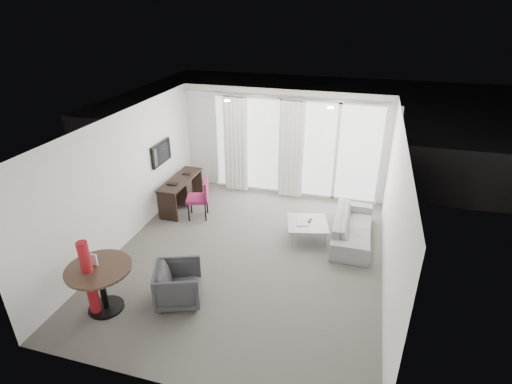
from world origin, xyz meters
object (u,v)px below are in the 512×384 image
(tub_armchair, at_px, (179,284))
(rattan_chair_a, at_px, (316,156))
(desk, at_px, (181,193))
(coffee_table, at_px, (307,230))
(red_lamp, at_px, (89,279))
(round_table, at_px, (103,288))
(rattan_chair_b, at_px, (367,158))
(desk_chair, at_px, (197,199))
(sofa, at_px, (353,227))

(tub_armchair, height_order, rattan_chair_a, rattan_chair_a)
(desk, relative_size, coffee_table, 1.88)
(coffee_table, distance_m, rattan_chair_a, 3.73)
(red_lamp, bearing_deg, coffee_table, 47.05)
(red_lamp, bearing_deg, tub_armchair, 27.32)
(desk, xyz_separation_m, red_lamp, (0.23, -3.65, 0.30))
(round_table, relative_size, rattan_chair_b, 1.14)
(desk_chair, relative_size, coffee_table, 1.13)
(red_lamp, distance_m, tub_armchair, 1.35)
(coffee_table, relative_size, rattan_chair_a, 0.96)
(red_lamp, height_order, rattan_chair_b, red_lamp)
(round_table, bearing_deg, tub_armchair, 24.68)
(coffee_table, bearing_deg, rattan_chair_b, 75.15)
(desk_chair, distance_m, red_lamp, 3.30)
(red_lamp, height_order, sofa, red_lamp)
(sofa, bearing_deg, desk_chair, 90.17)
(rattan_chair_a, bearing_deg, sofa, -52.99)
(red_lamp, height_order, rattan_chair_a, red_lamp)
(tub_armchair, relative_size, rattan_chair_b, 0.84)
(desk_chair, relative_size, round_table, 0.91)
(red_lamp, relative_size, sofa, 0.69)
(desk, distance_m, rattan_chair_a, 4.15)
(rattan_chair_b, bearing_deg, sofa, -72.37)
(desk_chair, relative_size, rattan_chair_a, 1.08)
(coffee_table, bearing_deg, desk, 169.30)
(desk, distance_m, desk_chair, 0.70)
(desk_chair, xyz_separation_m, red_lamp, (-0.35, -3.27, 0.20))
(desk_chair, relative_size, tub_armchair, 1.25)
(coffee_table, bearing_deg, red_lamp, -132.95)
(red_lamp, distance_m, rattan_chair_b, 8.00)
(sofa, height_order, rattan_chair_a, rattan_chair_a)
(desk, relative_size, round_table, 1.52)
(desk, distance_m, round_table, 3.55)
(rattan_chair_a, bearing_deg, round_table, -92.50)
(tub_armchair, xyz_separation_m, coffee_table, (1.69, 2.47, -0.15))
(tub_armchair, bearing_deg, coffee_table, -55.32)
(sofa, relative_size, rattan_chair_b, 2.18)
(desk, bearing_deg, sofa, -5.27)
(round_table, bearing_deg, coffee_table, 47.03)
(rattan_chair_b, bearing_deg, round_table, -99.04)
(rattan_chair_a, bearing_deg, rattan_chair_b, 26.18)
(red_lamp, relative_size, tub_armchair, 1.79)
(rattan_chair_b, bearing_deg, desk, -121.20)
(desk, bearing_deg, rattan_chair_b, 38.97)
(round_table, relative_size, sofa, 0.52)
(desk, distance_m, rattan_chair_b, 5.31)
(tub_armchair, xyz_separation_m, rattan_chair_a, (1.34, 6.17, 0.09))
(tub_armchair, distance_m, sofa, 3.73)
(desk, xyz_separation_m, rattan_chair_a, (2.74, 3.12, 0.07))
(sofa, bearing_deg, coffee_table, 103.50)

